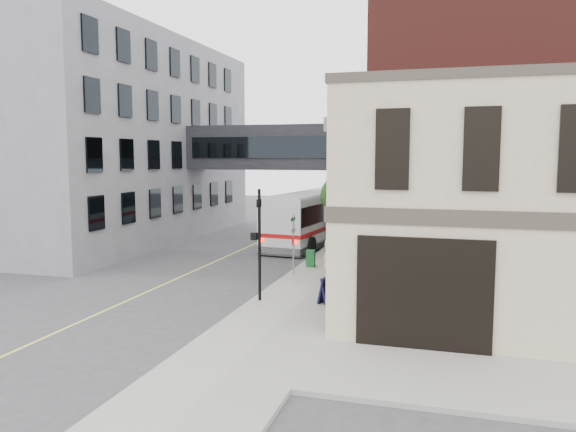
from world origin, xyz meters
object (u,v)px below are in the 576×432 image
Objects in this scene: pedestrian_b at (331,246)px; sandwich_board at (325,290)px; pedestrian_c at (342,238)px; newspaper_box at (311,258)px; pedestrian_a at (328,263)px; bus at (316,215)px.

sandwich_board is (1.63, -8.67, -0.32)m from pedestrian_b.
pedestrian_c is at bearing 114.23° from sandwich_board.
pedestrian_c reaches higher than newspaper_box.
pedestrian_b is (-0.84, 4.54, 0.04)m from pedestrian_a.
sandwich_board is at bearing -86.46° from pedestrian_c.
bus reaches higher than pedestrian_b.
pedestrian_b is 1.90m from newspaper_box.
newspaper_box is at bearing 142.83° from pedestrian_a.
pedestrian_a is 8.08m from pedestrian_c.
pedestrian_c is (-0.88, 8.03, 0.03)m from pedestrian_a.
bus is 16.55m from sandwich_board.
pedestrian_b is 1.92× the size of newspaper_box.
pedestrian_b is at bearing -70.34° from bus.
newspaper_box is at bearing -78.07° from bus.
bus is 9.30m from newspaper_box.
bus is at bearing 119.72° from pedestrian_c.
newspaper_box is 0.84× the size of sandwich_board.
newspaper_box is (1.90, -9.00, -1.33)m from bus.
sandwich_board is (2.33, -6.95, 0.08)m from newspaper_box.
sandwich_board reaches higher than newspaper_box.
pedestrian_a is at bearing -88.03° from pedestrian_c.
pedestrian_b is 8.83m from sandwich_board.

